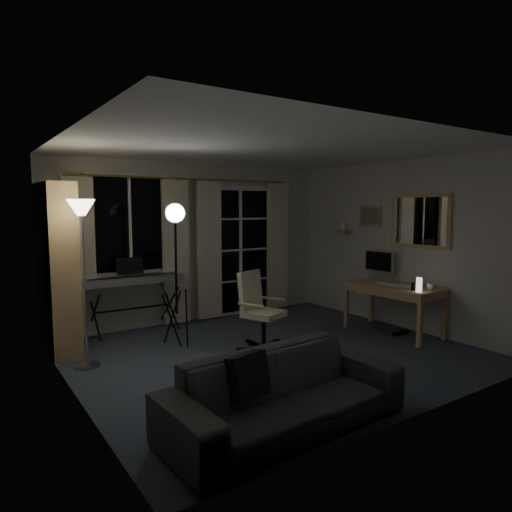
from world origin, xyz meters
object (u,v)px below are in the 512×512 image
(bookshelf, at_px, (55,273))
(mug, at_px, (431,285))
(monitor, at_px, (379,262))
(desk, at_px, (394,291))
(studio_light, at_px, (175,230))
(sofa, at_px, (285,380))
(torchiere_lamp, at_px, (82,233))
(keyboard_piano, at_px, (133,281))
(office_chair, at_px, (256,304))

(bookshelf, distance_m, mug, 4.67)
(bookshelf, distance_m, monitor, 4.39)
(bookshelf, distance_m, desk, 4.38)
(studio_light, bearing_deg, sofa, -71.55)
(sofa, bearing_deg, studio_light, 83.08)
(desk, bearing_deg, monitor, 63.56)
(monitor, xyz_separation_m, sofa, (-3.09, -1.77, -0.54))
(torchiere_lamp, xyz_separation_m, keyboard_piano, (0.85, 0.94, -0.72))
(torchiere_lamp, relative_size, office_chair, 1.89)
(monitor, bearing_deg, mug, -98.63)
(bookshelf, xyz_separation_m, sofa, (1.11, -3.05, -0.57))
(keyboard_piano, distance_m, studio_light, 1.12)
(desk, distance_m, monitor, 0.60)
(torchiere_lamp, height_order, desk, torchiere_lamp)
(sofa, bearing_deg, desk, 21.72)
(studio_light, bearing_deg, office_chair, -16.15)
(mug, bearing_deg, studio_light, 150.44)
(keyboard_piano, bearing_deg, mug, -36.97)
(torchiere_lamp, distance_m, mug, 4.28)
(keyboard_piano, bearing_deg, office_chair, -52.95)
(torchiere_lamp, bearing_deg, office_chair, -14.79)
(studio_light, bearing_deg, desk, 0.51)
(mug, xyz_separation_m, sofa, (-3.00, -0.82, -0.34))
(studio_light, xyz_separation_m, mug, (2.82, -1.60, -0.73))
(monitor, height_order, mug, monitor)
(sofa, bearing_deg, mug, 12.54)
(monitor, bearing_deg, sofa, -152.99)
(keyboard_piano, relative_size, desk, 1.05)
(monitor, distance_m, sofa, 3.61)
(torchiere_lamp, height_order, studio_light, torchiere_lamp)
(bookshelf, height_order, keyboard_piano, bookshelf)
(torchiere_lamp, distance_m, sofa, 2.72)
(studio_light, height_order, office_chair, studio_light)
(studio_light, bearing_deg, monitor, 9.95)
(torchiere_lamp, bearing_deg, sofa, -67.71)
(office_chair, bearing_deg, bookshelf, 127.59)
(studio_light, height_order, mug, studio_light)
(torchiere_lamp, distance_m, studio_light, 1.13)
(office_chair, bearing_deg, monitor, -22.24)
(sofa, bearing_deg, monitor, 26.99)
(keyboard_piano, relative_size, office_chair, 1.42)
(mug, height_order, sofa, mug)
(keyboard_piano, height_order, monitor, monitor)
(mug, bearing_deg, bookshelf, 151.58)
(bookshelf, distance_m, torchiere_lamp, 0.91)
(bookshelf, xyz_separation_m, office_chair, (2.05, -1.24, -0.39))
(mug, bearing_deg, sofa, -164.64)
(bookshelf, bearing_deg, sofa, -70.71)
(torchiere_lamp, distance_m, office_chair, 2.15)
(torchiere_lamp, bearing_deg, studio_light, 6.05)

